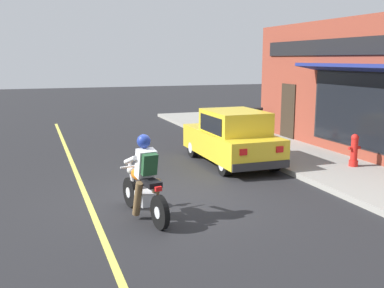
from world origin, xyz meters
TOP-DOWN VIEW (x-y plane):
  - ground_plane at (0.00, 0.00)m, footprint 80.00×80.00m
  - sidewalk_curb at (4.72, 3.00)m, footprint 2.60×22.00m
  - lane_stripe at (-1.80, 3.00)m, footprint 0.12×19.80m
  - storefront_building at (6.25, 2.80)m, footprint 1.25×9.29m
  - motorcycle_with_rider at (-0.89, -0.79)m, footprint 0.68×2.01m
  - car_hatchback at (2.53, 2.71)m, footprint 1.64×3.78m
  - fire_hydrant at (5.28, 0.84)m, footprint 0.36×0.24m
  - traffic_cone at (4.62, 4.34)m, footprint 0.36×0.36m
  - trash_bin at (5.43, 6.79)m, footprint 0.56×0.56m

SIDE VIEW (x-z plane):
  - ground_plane at x=0.00m, z-range 0.00..0.00m
  - lane_stripe at x=-1.80m, z-range 0.00..0.01m
  - sidewalk_curb at x=4.72m, z-range 0.00..0.14m
  - traffic_cone at x=4.62m, z-range 0.13..0.73m
  - fire_hydrant at x=5.28m, z-range 0.13..1.01m
  - trash_bin at x=5.43m, z-range 0.15..1.13m
  - motorcycle_with_rider at x=-0.89m, z-range -0.13..1.49m
  - car_hatchback at x=2.53m, z-range -0.02..1.55m
  - storefront_building at x=6.25m, z-range 0.01..4.21m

